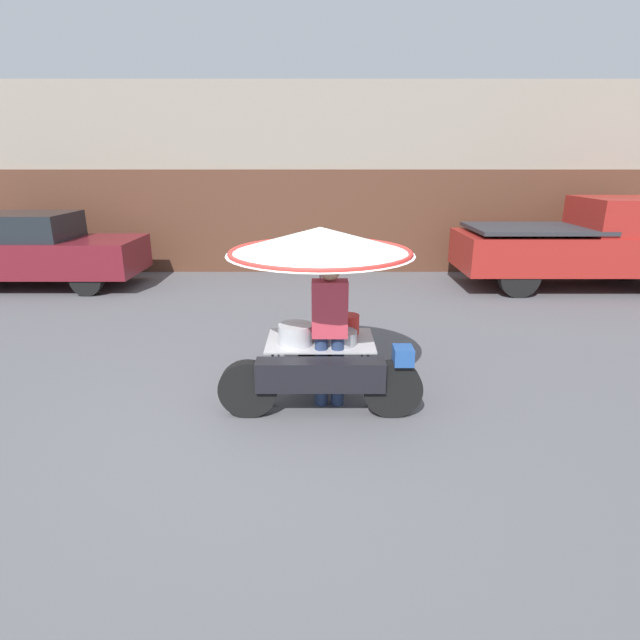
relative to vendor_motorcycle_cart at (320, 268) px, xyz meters
The scene contains 6 objects.
ground_plane 1.65m from the vendor_motorcycle_cart, 121.75° to the right, with size 36.00×36.00×0.00m, color #56565B.
shopfront_building 7.78m from the vendor_motorcycle_cart, 92.68° to the left, with size 28.00×2.06×4.31m.
vendor_motorcycle_cart is the anchor object (origin of this frame).
vendor_person 0.63m from the vendor_motorcycle_cart, 67.38° to the right, with size 0.38×0.22×1.64m.
parked_car 8.04m from the vendor_motorcycle_cart, 139.51° to the left, with size 4.36×1.70×1.57m.
pickup_truck 7.61m from the vendor_motorcycle_cart, 42.73° to the left, with size 5.03×1.82×1.88m.
Camera 1 is at (0.35, -4.68, 2.61)m, focal length 28.00 mm.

